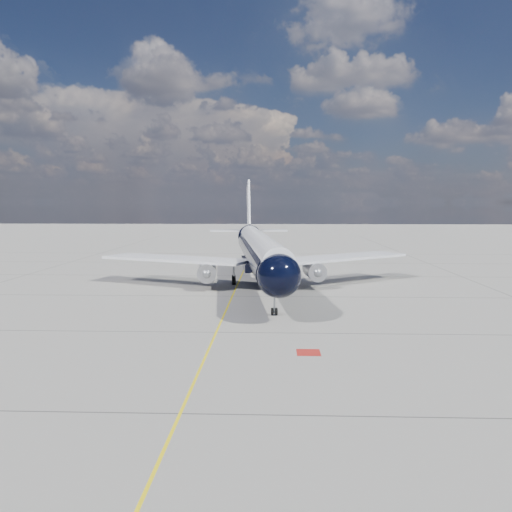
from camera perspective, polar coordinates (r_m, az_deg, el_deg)
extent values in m
plane|color=gray|center=(73.53, -1.43, -1.71)|extent=(320.00, 320.00, 0.00)
cube|color=yellow|center=(68.59, -1.68, -2.27)|extent=(0.16, 160.00, 0.01)
cube|color=maroon|center=(34.29, 6.02, -10.91)|extent=(1.60, 1.60, 0.01)
cylinder|color=black|center=(59.96, 0.43, 0.42)|extent=(7.71, 36.97, 3.68)
sphere|color=black|center=(40.83, 2.65, -2.27)|extent=(4.06, 4.06, 3.68)
cone|color=black|center=(82.53, -0.87, 2.39)|extent=(4.40, 7.14, 3.68)
cylinder|color=white|center=(59.87, 0.43, 1.30)|extent=(7.12, 38.80, 2.87)
cube|color=black|center=(40.57, 2.69, -1.57)|extent=(2.44, 1.41, 0.53)
cube|color=white|center=(61.52, -9.16, -0.32)|extent=(19.06, 11.36, 0.31)
cube|color=white|center=(63.11, 9.56, -0.17)|extent=(18.08, 14.48, 0.31)
cube|color=black|center=(60.11, 0.43, -0.86)|extent=(5.11, 10.07, 0.97)
cylinder|color=#ABABB2|center=(58.09, -5.62, -1.76)|extent=(2.65, 4.66, 2.17)
cylinder|color=#ABABB2|center=(59.14, 6.67, -1.63)|extent=(2.65, 4.66, 2.17)
sphere|color=gray|center=(56.07, -5.66, -2.05)|extent=(1.18, 1.18, 1.06)
sphere|color=gray|center=(57.16, 7.06, -1.91)|extent=(1.18, 1.18, 1.06)
cube|color=white|center=(58.18, -5.62, -1.03)|extent=(0.55, 3.10, 1.06)
cube|color=white|center=(59.23, 6.65, -0.91)|extent=(0.55, 3.10, 1.06)
cube|color=white|center=(81.87, -0.85, 5.82)|extent=(0.98, 6.14, 8.25)
cube|color=white|center=(82.48, -0.87, 2.93)|extent=(12.85, 4.47, 0.21)
cylinder|color=gray|center=(44.64, 2.11, -5.27)|extent=(0.19, 0.19, 2.03)
cylinder|color=black|center=(44.80, 1.86, -6.37)|extent=(0.25, 0.69, 0.68)
cylinder|color=black|center=(44.84, 2.35, -6.36)|extent=(0.25, 0.69, 0.68)
cylinder|color=gray|center=(61.56, -2.56, -2.02)|extent=(0.28, 0.28, 1.84)
cylinder|color=gray|center=(62.05, 3.17, -1.96)|extent=(0.28, 0.28, 1.84)
cylinder|color=black|center=(61.15, -2.54, -2.81)|extent=(0.55, 1.11, 1.06)
cylinder|color=black|center=(62.20, -2.57, -2.66)|extent=(0.55, 1.11, 1.06)
cylinder|color=black|center=(61.64, 3.23, -2.74)|extent=(0.55, 1.11, 1.06)
cylinder|color=black|center=(62.68, 3.10, -2.59)|extent=(0.55, 1.11, 1.06)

